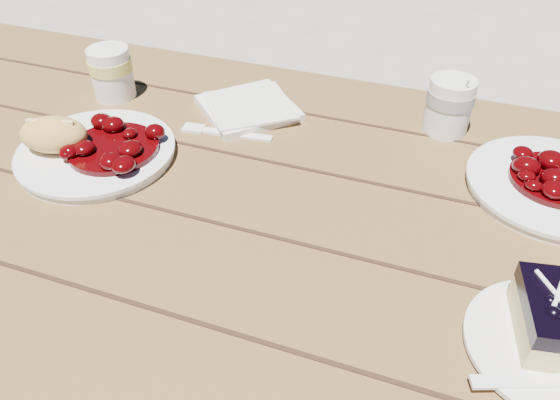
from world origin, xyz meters
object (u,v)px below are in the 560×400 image
(dessert_plate, at_px, (551,347))
(coffee_cup, at_px, (449,106))
(picnic_table, at_px, (280,276))
(second_cup, at_px, (112,73))
(bread_roll, at_px, (54,134))
(main_plate, at_px, (97,153))
(second_plate, at_px, (553,187))

(dessert_plate, bearing_deg, coffee_cup, 111.09)
(dessert_plate, bearing_deg, picnic_table, 157.94)
(second_cup, bearing_deg, bread_roll, -81.73)
(main_plate, distance_m, second_plate, 0.69)
(dessert_plate, xyz_separation_m, coffee_cup, (-0.16, 0.41, 0.04))
(bread_roll, distance_m, second_cup, 0.21)
(picnic_table, height_order, dessert_plate, dessert_plate)
(picnic_table, height_order, main_plate, main_plate)
(coffee_cup, xyz_separation_m, second_plate, (0.17, -0.12, -0.04))
(picnic_table, xyz_separation_m, main_plate, (-0.31, -0.00, 0.17))
(picnic_table, bearing_deg, bread_roll, -176.71)
(second_cup, bearing_deg, dessert_plate, -23.66)
(second_plate, relative_size, second_cup, 2.60)
(picnic_table, relative_size, second_plate, 8.31)
(main_plate, height_order, bread_roll, bread_roll)
(main_plate, height_order, coffee_cup, coffee_cup)
(picnic_table, xyz_separation_m, bread_roll, (-0.36, -0.02, 0.20))
(bread_roll, bearing_deg, second_plate, 13.17)
(bread_roll, bearing_deg, coffee_cup, 27.35)
(main_plate, bearing_deg, picnic_table, 0.14)
(picnic_table, xyz_separation_m, second_plate, (0.37, 0.15, 0.17))
(picnic_table, relative_size, bread_roll, 19.23)
(main_plate, xyz_separation_m, second_cup, (-0.08, 0.18, 0.04))
(dessert_plate, relative_size, coffee_cup, 1.91)
(picnic_table, bearing_deg, coffee_cup, 53.50)
(coffee_cup, bearing_deg, picnic_table, -126.50)
(second_cup, bearing_deg, main_plate, -65.28)
(coffee_cup, bearing_deg, main_plate, -151.90)
(second_plate, distance_m, second_cup, 0.76)
(main_plate, xyz_separation_m, dessert_plate, (0.66, -0.14, -0.00))
(main_plate, height_order, second_plate, same)
(second_plate, height_order, second_cup, second_cup)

